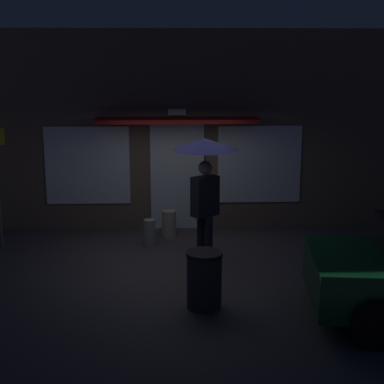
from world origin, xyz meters
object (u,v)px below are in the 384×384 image
(person_with_umbrella, at_px, (205,166))
(trash_bin, at_px, (204,280))
(sidewalk_bollard_2, at_px, (150,233))
(sidewalk_bollard, at_px, (169,224))

(person_with_umbrella, bearing_deg, trash_bin, -129.71)
(sidewalk_bollard_2, relative_size, trash_bin, 0.62)
(person_with_umbrella, bearing_deg, sidewalk_bollard, 76.17)
(sidewalk_bollard, xyz_separation_m, trash_bin, (0.50, -3.39, 0.15))
(person_with_umbrella, height_order, sidewalk_bollard_2, person_with_umbrella)
(sidewalk_bollard, bearing_deg, sidewalk_bollard_2, -123.84)
(person_with_umbrella, relative_size, sidewalk_bollard_2, 4.27)
(person_with_umbrella, relative_size, sidewalk_bollard, 4.06)
(sidewalk_bollard_2, xyz_separation_m, trash_bin, (0.87, -2.84, 0.16))
(person_with_umbrella, relative_size, trash_bin, 2.64)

